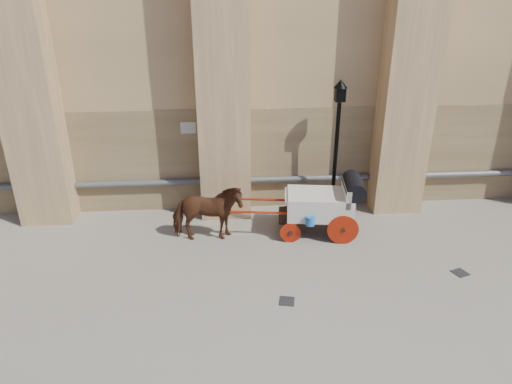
{
  "coord_description": "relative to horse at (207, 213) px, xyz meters",
  "views": [
    {
      "loc": [
        -1.05,
        -8.51,
        5.96
      ],
      "look_at": [
        -0.24,
        2.13,
        1.29
      ],
      "focal_mm": 32.0,
      "sensor_mm": 36.0,
      "label": 1
    }
  ],
  "objects": [
    {
      "name": "street_lamp",
      "position": [
        3.57,
        1.24,
        1.32
      ],
      "size": [
        0.37,
        0.37,
        3.9
      ],
      "color": "black",
      "rests_on": "ground"
    },
    {
      "name": "drain_grate_near",
      "position": [
        1.7,
        -2.76,
        -0.76
      ],
      "size": [
        0.38,
        0.38,
        0.01
      ],
      "primitive_type": "cube",
      "rotation": [
        0.0,
        0.0,
        -0.22
      ],
      "color": "black",
      "rests_on": "ground"
    },
    {
      "name": "drain_grate_far",
      "position": [
        5.85,
        -2.02,
        -0.76
      ],
      "size": [
        0.41,
        0.41,
        0.01
      ],
      "primitive_type": "cube",
      "rotation": [
        0.0,
        0.0,
        0.34
      ],
      "color": "black",
      "rests_on": "ground"
    },
    {
      "name": "ground",
      "position": [
        1.5,
        -2.04,
        -0.77
      ],
      "size": [
        90.0,
        90.0,
        0.0
      ],
      "primitive_type": "plane",
      "color": "#6C665A",
      "rests_on": "ground"
    },
    {
      "name": "carriage",
      "position": [
        3.07,
        0.13,
        0.11
      ],
      "size": [
        3.83,
        1.49,
        1.63
      ],
      "rotation": [
        0.0,
        0.0,
        -0.13
      ],
      "color": "black",
      "rests_on": "ground"
    },
    {
      "name": "horse",
      "position": [
        0.0,
        0.0,
        0.0
      ],
      "size": [
        0.84,
        1.83,
        1.54
      ],
      "primitive_type": "imported",
      "rotation": [
        0.0,
        0.0,
        1.58
      ],
      "color": "#582917",
      "rests_on": "ground"
    }
  ]
}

